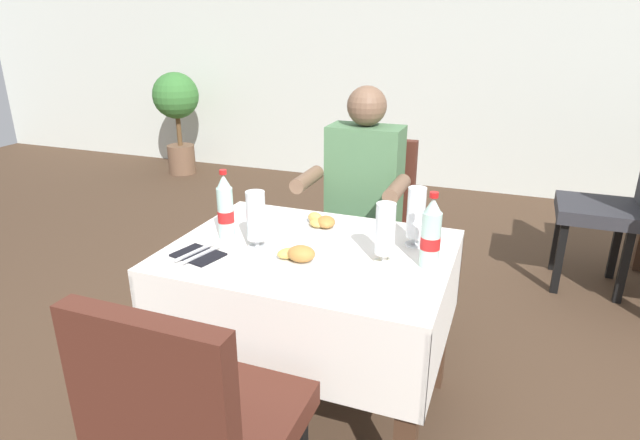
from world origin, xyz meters
TOP-DOWN VIEW (x-y plane):
  - ground_plane at (0.00, 0.00)m, footprint 11.00×11.00m
  - back_wall at (0.00, 3.50)m, footprint 11.00×0.12m
  - main_dining_table at (0.14, 0.04)m, footprint 1.05×0.80m
  - chair_far_diner_seat at (0.14, 0.83)m, footprint 0.44×0.50m
  - chair_near_camera_side at (0.14, -0.75)m, footprint 0.44×0.50m
  - seated_diner_far at (0.13, 0.72)m, footprint 0.50×0.46m
  - plate_near_camera at (0.16, -0.09)m, footprint 0.25×0.25m
  - plate_far_diner at (0.10, 0.23)m, footprint 0.24×0.24m
  - beer_glass_left at (0.43, 0.02)m, footprint 0.07×0.07m
  - beer_glass_middle at (0.50, 0.21)m, footprint 0.07×0.07m
  - beer_glass_right at (-0.06, -0.02)m, footprint 0.07×0.07m
  - cola_bottle_primary at (0.58, 0.05)m, footprint 0.07×0.07m
  - cola_bottle_secondary at (-0.21, 0.01)m, footprint 0.06×0.06m
  - napkin_cutlery_set at (-0.23, -0.17)m, footprint 0.20×0.20m
  - background_chair_left at (1.40, 1.67)m, footprint 0.50×0.44m
  - potted_plant_corner at (-2.54, 2.98)m, footprint 0.47×0.47m

SIDE VIEW (x-z plane):
  - ground_plane at x=0.00m, z-range 0.00..0.00m
  - chair_far_diner_seat at x=0.14m, z-range 0.07..1.04m
  - chair_near_camera_side at x=0.14m, z-range 0.07..1.04m
  - background_chair_left at x=1.40m, z-range 0.07..1.04m
  - main_dining_table at x=0.14m, z-range 0.19..0.92m
  - potted_plant_corner at x=-2.54m, z-range 0.17..1.23m
  - seated_diner_far at x=0.13m, z-range 0.08..1.34m
  - napkin_cutlery_set at x=-0.23m, z-range 0.73..0.75m
  - plate_far_diner at x=0.10m, z-range 0.72..0.78m
  - plate_near_camera at x=0.16m, z-range 0.72..0.79m
  - beer_glass_left at x=0.43m, z-range 0.73..0.96m
  - beer_glass_right at x=-0.06m, z-range 0.74..0.96m
  - beer_glass_middle at x=0.50m, z-range 0.73..0.96m
  - cola_bottle_primary at x=0.58m, z-range 0.72..0.99m
  - cola_bottle_secondary at x=-0.21m, z-range 0.72..1.00m
  - back_wall at x=0.00m, z-range 0.00..2.76m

